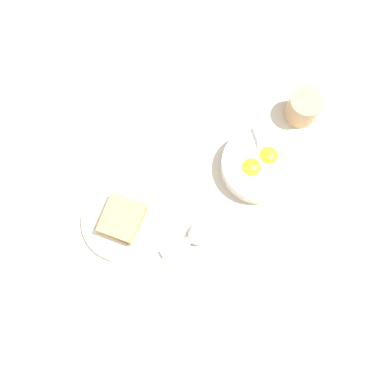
{
  "coord_description": "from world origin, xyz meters",
  "views": [
    {
      "loc": [
        -0.09,
        0.31,
        0.84
      ],
      "look_at": [
        0.0,
        0.11,
        0.02
      ],
      "focal_mm": 35.0,
      "sensor_mm": 36.0,
      "label": 1
    }
  ],
  "objects_px": {
    "toast_plate": "(124,220)",
    "soup_spoon": "(200,235)",
    "toast_sandwich": "(122,219)",
    "drinking_cup": "(304,107)",
    "egg_bowl": "(259,165)"
  },
  "relations": [
    {
      "from": "egg_bowl",
      "to": "soup_spoon",
      "type": "xyz_separation_m",
      "value": [
        0.05,
        0.2,
        -0.01
      ]
    },
    {
      "from": "egg_bowl",
      "to": "toast_plate",
      "type": "relative_size",
      "value": 0.91
    },
    {
      "from": "egg_bowl",
      "to": "soup_spoon",
      "type": "bearing_deg",
      "value": 75.01
    },
    {
      "from": "toast_plate",
      "to": "soup_spoon",
      "type": "height_order",
      "value": "soup_spoon"
    },
    {
      "from": "toast_plate",
      "to": "drinking_cup",
      "type": "distance_m",
      "value": 0.5
    },
    {
      "from": "toast_sandwich",
      "to": "soup_spoon",
      "type": "bearing_deg",
      "value": -165.04
    },
    {
      "from": "toast_plate",
      "to": "egg_bowl",
      "type": "bearing_deg",
      "value": -132.46
    },
    {
      "from": "soup_spoon",
      "to": "drinking_cup",
      "type": "height_order",
      "value": "drinking_cup"
    },
    {
      "from": "toast_plate",
      "to": "drinking_cup",
      "type": "height_order",
      "value": "drinking_cup"
    },
    {
      "from": "soup_spoon",
      "to": "drinking_cup",
      "type": "relative_size",
      "value": 1.69
    },
    {
      "from": "egg_bowl",
      "to": "toast_plate",
      "type": "distance_m",
      "value": 0.33
    },
    {
      "from": "drinking_cup",
      "to": "egg_bowl",
      "type": "bearing_deg",
      "value": 77.53
    },
    {
      "from": "drinking_cup",
      "to": "toast_sandwich",
      "type": "bearing_deg",
      "value": 58.26
    },
    {
      "from": "toast_plate",
      "to": "toast_sandwich",
      "type": "distance_m",
      "value": 0.03
    },
    {
      "from": "soup_spoon",
      "to": "toast_sandwich",
      "type": "bearing_deg",
      "value": 14.96
    }
  ]
}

